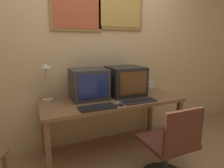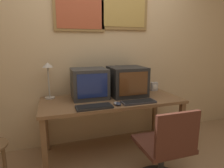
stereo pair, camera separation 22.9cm
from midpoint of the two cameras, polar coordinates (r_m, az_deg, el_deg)
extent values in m
cube|color=#D1B284|center=(2.67, -0.56, 9.90)|extent=(8.00, 0.05, 2.60)
cube|color=olive|center=(2.79, 6.40, 22.21)|extent=(0.69, 0.02, 0.60)
cube|color=#B79347|center=(2.78, 6.51, 22.25)|extent=(0.60, 0.01, 0.51)
cube|color=olive|center=(2.59, -7.25, 20.73)|extent=(0.66, 0.02, 0.46)
cube|color=#AD4C2D|center=(2.57, -7.19, 20.78)|extent=(0.58, 0.01, 0.40)
cube|color=brown|center=(2.34, 2.81, -5.00)|extent=(1.72, 0.73, 0.04)
cube|color=brown|center=(2.06, -16.70, -19.12)|extent=(0.06, 0.06, 0.69)
cube|color=brown|center=(2.62, 22.67, -12.62)|extent=(0.06, 0.06, 0.69)
cube|color=brown|center=(2.62, -17.11, -12.13)|extent=(0.06, 0.06, 0.69)
cube|color=brown|center=(3.08, 14.98, -8.37)|extent=(0.06, 0.06, 0.69)
cube|color=#333333|center=(2.35, -4.17, 0.16)|extent=(0.44, 0.38, 0.37)
cube|color=navy|center=(2.16, -2.94, -0.62)|extent=(0.36, 0.01, 0.28)
cube|color=black|center=(2.49, 7.19, 0.85)|extent=(0.45, 0.42, 0.38)
cube|color=#563319|center=(2.30, 9.48, 0.05)|extent=(0.37, 0.01, 0.29)
cube|color=black|center=(2.00, -2.20, -7.04)|extent=(0.39, 0.17, 0.02)
cube|color=black|center=(2.00, -2.20, -6.69)|extent=(0.36, 0.14, 0.00)
cube|color=#333338|center=(2.22, 11.05, -5.40)|extent=(0.40, 0.15, 0.02)
cube|color=black|center=(2.21, 11.07, -5.08)|extent=(0.37, 0.12, 0.00)
ellipsoid|color=#282D3D|center=(2.10, 4.94, -6.05)|extent=(0.07, 0.11, 0.03)
ellipsoid|color=gray|center=(2.10, 4.50, -5.99)|extent=(0.06, 0.10, 0.03)
cube|color=#B7B2AD|center=(2.83, 14.99, -0.75)|extent=(0.10, 0.05, 0.12)
cylinder|color=white|center=(2.81, 15.31, -0.87)|extent=(0.07, 0.01, 0.07)
cylinder|color=#B2A899|center=(2.44, -15.93, -4.09)|extent=(0.12, 0.12, 0.02)
cylinder|color=#B2A899|center=(2.40, -16.20, 0.53)|extent=(0.02, 0.02, 0.39)
cone|color=#B2A899|center=(2.37, -16.49, 5.60)|extent=(0.13, 0.13, 0.06)
cylinder|color=#282828|center=(2.13, 17.94, -22.08)|extent=(0.06, 0.06, 0.39)
cube|color=#472319|center=(2.02, 18.35, -17.01)|extent=(0.47, 0.47, 0.04)
cube|color=#472319|center=(1.78, 23.00, -13.87)|extent=(0.43, 0.04, 0.38)
cylinder|color=brown|center=(2.25, -27.21, -21.16)|extent=(0.04, 0.04, 0.43)
camera|label=1|loc=(0.11, -87.14, 0.60)|focal=30.00mm
camera|label=2|loc=(0.11, 92.86, -0.60)|focal=30.00mm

